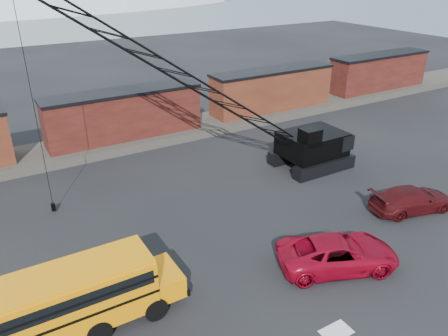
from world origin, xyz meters
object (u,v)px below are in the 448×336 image
object	(u,v)px
school_bus	(43,309)
red_pickup	(338,253)
maroon_suv	(412,199)
crawler_crane	(184,77)

from	to	relation	value
school_bus	red_pickup	size ratio (longest dim) A/B	1.82
school_bus	maroon_suv	size ratio (longest dim) A/B	2.07
red_pickup	crawler_crane	size ratio (longest dim) A/B	0.28
school_bus	maroon_suv	distance (m)	22.59
school_bus	crawler_crane	size ratio (longest dim) A/B	0.52
school_bus	maroon_suv	xyz separation A→B (m)	(22.56, -0.68, -0.98)
maroon_suv	school_bus	bearing A→B (deg)	101.50
red_pickup	maroon_suv	distance (m)	8.57
red_pickup	maroon_suv	size ratio (longest dim) A/B	1.14
red_pickup	maroon_suv	xyz separation A→B (m)	(8.35, 1.89, -0.07)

